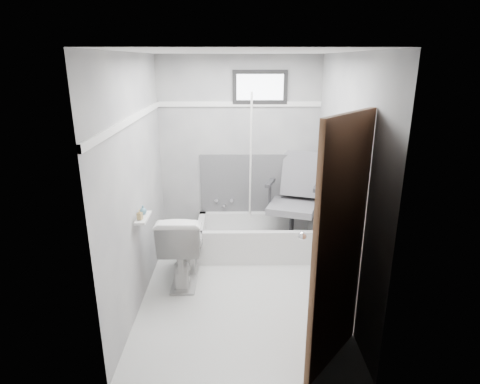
{
  "coord_description": "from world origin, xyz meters",
  "views": [
    {
      "loc": [
        -0.04,
        -3.68,
        2.33
      ],
      "look_at": [
        0.0,
        0.35,
        1.0
      ],
      "focal_mm": 30.0,
      "sensor_mm": 36.0,
      "label": 1
    }
  ],
  "objects_px": {
    "office_chair": "(293,201)",
    "toilet": "(183,246)",
    "soap_bottle_a": "(140,214)",
    "door": "(387,267)",
    "soap_bottle_b": "(143,210)",
    "bathtub": "(258,237)"
  },
  "relations": [
    {
      "from": "soap_bottle_a",
      "to": "office_chair",
      "type": "bearing_deg",
      "value": 35.91
    },
    {
      "from": "door",
      "to": "soap_bottle_b",
      "type": "bearing_deg",
      "value": 147.58
    },
    {
      "from": "bathtub",
      "to": "office_chair",
      "type": "bearing_deg",
      "value": 3.07
    },
    {
      "from": "bathtub",
      "to": "door",
      "type": "height_order",
      "value": "door"
    },
    {
      "from": "door",
      "to": "soap_bottle_a",
      "type": "xyz_separation_m",
      "value": [
        -1.92,
        1.08,
        -0.03
      ]
    },
    {
      "from": "toilet",
      "to": "soap_bottle_b",
      "type": "xyz_separation_m",
      "value": [
        -0.32,
        -0.33,
        0.56
      ]
    },
    {
      "from": "office_chair",
      "to": "toilet",
      "type": "height_order",
      "value": "office_chair"
    },
    {
      "from": "door",
      "to": "soap_bottle_b",
      "type": "relative_size",
      "value": 22.5
    },
    {
      "from": "soap_bottle_b",
      "to": "door",
      "type": "bearing_deg",
      "value": -32.42
    },
    {
      "from": "soap_bottle_a",
      "to": "soap_bottle_b",
      "type": "bearing_deg",
      "value": 90.0
    },
    {
      "from": "toilet",
      "to": "soap_bottle_b",
      "type": "relative_size",
      "value": 9.27
    },
    {
      "from": "soap_bottle_a",
      "to": "door",
      "type": "bearing_deg",
      "value": -29.34
    },
    {
      "from": "door",
      "to": "soap_bottle_b",
      "type": "distance_m",
      "value": 2.27
    },
    {
      "from": "office_chair",
      "to": "soap_bottle_b",
      "type": "height_order",
      "value": "office_chair"
    },
    {
      "from": "office_chair",
      "to": "soap_bottle_a",
      "type": "xyz_separation_m",
      "value": [
        -1.59,
        -1.15,
        0.28
      ]
    },
    {
      "from": "soap_bottle_a",
      "to": "soap_bottle_b",
      "type": "height_order",
      "value": "soap_bottle_a"
    },
    {
      "from": "office_chair",
      "to": "toilet",
      "type": "distance_m",
      "value": 1.47
    },
    {
      "from": "office_chair",
      "to": "door",
      "type": "height_order",
      "value": "door"
    },
    {
      "from": "bathtub",
      "to": "soap_bottle_b",
      "type": "xyz_separation_m",
      "value": [
        -1.17,
        -0.99,
        0.75
      ]
    },
    {
      "from": "office_chair",
      "to": "soap_bottle_b",
      "type": "distance_m",
      "value": 1.91
    },
    {
      "from": "office_chair",
      "to": "soap_bottle_a",
      "type": "bearing_deg",
      "value": -125.64
    },
    {
      "from": "soap_bottle_a",
      "to": "soap_bottle_b",
      "type": "relative_size",
      "value": 1.1
    }
  ]
}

